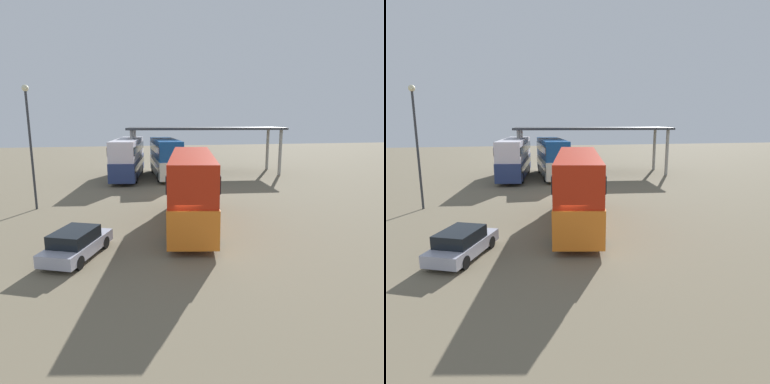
% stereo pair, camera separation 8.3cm
% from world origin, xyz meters
% --- Properties ---
extents(ground_plane, '(140.00, 140.00, 0.00)m').
position_xyz_m(ground_plane, '(0.00, 0.00, 0.00)').
color(ground_plane, '#6F654F').
extents(double_decker_main, '(4.32, 10.85, 4.28)m').
position_xyz_m(double_decker_main, '(0.51, 3.95, 2.35)').
color(double_decker_main, orange).
rests_on(double_decker_main, ground_plane).
extents(parked_hatchback, '(3.07, 4.34, 1.35)m').
position_xyz_m(parked_hatchback, '(-5.67, -0.04, 0.67)').
color(parked_hatchback, '#ADAEBF').
rests_on(parked_hatchback, ground_plane).
extents(double_decker_near_canopy, '(4.00, 11.66, 4.23)m').
position_xyz_m(double_decker_near_canopy, '(-3.02, 22.13, 2.32)').
color(double_decker_near_canopy, navy).
rests_on(double_decker_near_canopy, ground_plane).
extents(double_decker_mid_row, '(2.61, 10.43, 4.17)m').
position_xyz_m(double_decker_mid_row, '(1.04, 21.93, 2.29)').
color(double_decker_mid_row, white).
rests_on(double_decker_mid_row, ground_plane).
extents(depot_canopy, '(18.38, 7.47, 5.40)m').
position_xyz_m(depot_canopy, '(5.98, 23.68, 5.02)').
color(depot_canopy, '#33353A').
rests_on(depot_canopy, ground_plane).
extents(lamppost_tall, '(0.44, 0.44, 8.51)m').
position_xyz_m(lamppost_tall, '(-9.67, 9.61, 5.29)').
color(lamppost_tall, '#33353A').
rests_on(lamppost_tall, ground_plane).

